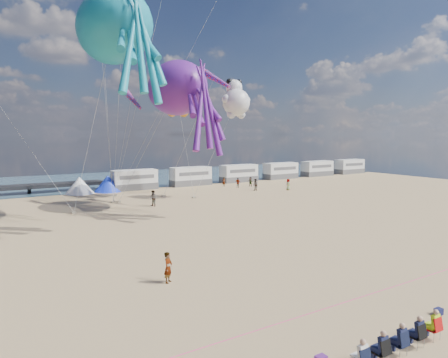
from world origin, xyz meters
TOP-DOWN VIEW (x-y plane):
  - ground at (0.00, 0.00)m, footprint 120.00×120.00m
  - water at (0.00, 55.00)m, footprint 120.00×120.00m
  - motorhome_0 at (6.00, 40.00)m, footprint 6.60×2.50m
  - motorhome_1 at (15.50, 40.00)m, footprint 6.60×2.50m
  - motorhome_2 at (25.00, 40.00)m, footprint 6.60×2.50m
  - motorhome_3 at (34.50, 40.00)m, footprint 6.60×2.50m
  - motorhome_4 at (44.00, 40.00)m, footprint 6.60×2.50m
  - motorhome_5 at (53.50, 40.00)m, footprint 6.60×2.50m
  - tent_white at (-2.00, 40.00)m, footprint 4.00×4.00m
  - tent_blue at (2.00, 40.00)m, footprint 4.00×4.00m
  - spectator_row at (-0.92, -9.31)m, footprint 6.10×0.90m
  - cooler_navy at (3.70, -8.20)m, footprint 0.38×0.28m
  - rope_line at (0.00, -5.00)m, footprint 34.00×0.03m
  - standing_person at (-5.27, 2.12)m, footprint 0.76×0.74m
  - beachgoer_1 at (3.04, 25.10)m, footprint 0.89×1.07m
  - beachgoer_3 at (20.42, 33.49)m, footprint 1.11×1.11m
  - beachgoer_4 at (23.12, 33.84)m, footprint 0.56×0.95m
  - beachgoer_5 at (19.39, 35.98)m, footprint 1.45×0.69m
  - beachgoer_6 at (25.44, 27.36)m, footprint 0.63×0.43m
  - beachgoer_7 at (20.76, 29.25)m, footprint 0.70×0.94m
  - sandbag_a at (-5.71, 25.43)m, footprint 0.50×0.35m
  - sandbag_b at (0.41, 29.69)m, footprint 0.50×0.35m
  - sandbag_c at (9.83, 27.97)m, footprint 0.50×0.35m
  - sandbag_d at (6.97, 31.26)m, footprint 0.50×0.35m
  - sandbag_e at (-0.23, 29.94)m, footprint 0.50×0.35m
  - kite_octopus_teal at (-2.20, 21.03)m, footprint 5.21×11.87m
  - kite_octopus_purple at (5.23, 22.96)m, footprint 4.77×11.07m
  - kite_panda at (14.78, 25.49)m, footprint 5.26×5.09m
  - kite_teddy_orange at (8.78, 30.35)m, footprint 5.51×5.28m
  - windsock_mid at (10.42, 23.65)m, footprint 1.98×6.01m
  - windsock_right at (1.65, 27.84)m, footprint 1.31×5.61m

SIDE VIEW (x-z plane):
  - ground at x=0.00m, z-range 0.00..0.00m
  - water at x=0.00m, z-range 0.02..0.02m
  - rope_line at x=0.00m, z-range 0.00..0.04m
  - sandbag_a at x=-5.71m, z-range 0.00..0.22m
  - sandbag_b at x=0.41m, z-range 0.00..0.22m
  - sandbag_c at x=9.83m, z-range 0.00..0.22m
  - sandbag_d at x=6.97m, z-range 0.00..0.22m
  - sandbag_e at x=-0.23m, z-range 0.00..0.22m
  - cooler_navy at x=3.70m, z-range 0.00..0.30m
  - spectator_row at x=-0.92m, z-range 0.00..1.30m
  - beachgoer_5 at x=19.39m, z-range 0.00..1.50m
  - beachgoer_4 at x=23.12m, z-range 0.00..1.51m
  - beachgoer_3 at x=20.42m, z-range 0.00..1.54m
  - beachgoer_6 at x=25.44m, z-range 0.00..1.67m
  - beachgoer_7 at x=20.76m, z-range 0.00..1.75m
  - standing_person at x=-5.27m, z-range 0.00..1.75m
  - beachgoer_1 at x=3.04m, z-range 0.00..1.86m
  - tent_white at x=-2.00m, z-range 0.00..2.40m
  - tent_blue at x=2.00m, z-range 0.00..2.40m
  - motorhome_0 at x=6.00m, z-range 0.00..3.00m
  - motorhome_1 at x=15.50m, z-range 0.00..3.00m
  - motorhome_2 at x=25.00m, z-range 0.00..3.00m
  - motorhome_3 at x=34.50m, z-range 0.00..3.00m
  - motorhome_4 at x=44.00m, z-range 0.00..3.00m
  - motorhome_5 at x=53.50m, z-range 0.00..3.00m
  - kite_panda at x=14.78m, z-range 9.39..15.42m
  - windsock_right at x=1.65m, z-range 9.74..15.30m
  - kite_teddy_orange at x=8.78m, z-range 9.52..16.30m
  - kite_octopus_purple at x=5.23m, z-range 7.06..19.70m
  - windsock_mid at x=10.42m, z-range 11.95..17.87m
  - kite_octopus_teal at x=-2.20m, z-range 11.70..25.20m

